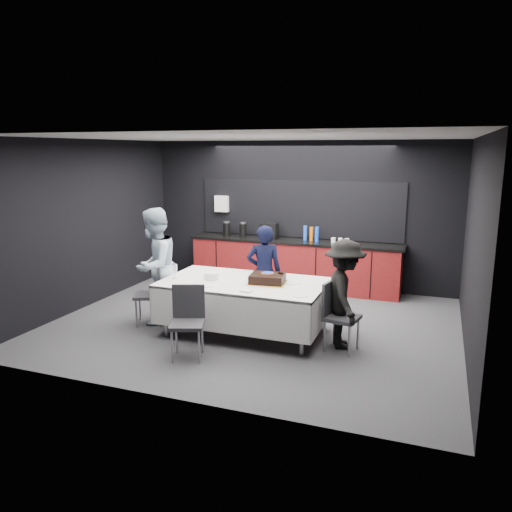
{
  "coord_description": "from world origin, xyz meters",
  "views": [
    {
      "loc": [
        2.56,
        -6.81,
        2.62
      ],
      "look_at": [
        0.0,
        0.1,
        1.05
      ],
      "focal_mm": 35.0,
      "sensor_mm": 36.0,
      "label": 1
    }
  ],
  "objects_px": {
    "person_right": "(344,294)",
    "person_center": "(264,273)",
    "plate_stack": "(212,276)",
    "chair_near": "(188,316)",
    "person_left": "(155,266)",
    "champagne_flute": "(174,268)",
    "party_table": "(244,291)",
    "cake_assembly": "(268,279)",
    "chair_left": "(154,290)",
    "chair_right": "(337,311)"
  },
  "relations": [
    {
      "from": "person_center",
      "to": "person_left",
      "type": "xyz_separation_m",
      "value": [
        -1.52,
        -0.71,
        0.14
      ]
    },
    {
      "from": "chair_left",
      "to": "chair_near",
      "type": "distance_m",
      "value": 1.41
    },
    {
      "from": "plate_stack",
      "to": "chair_right",
      "type": "distance_m",
      "value": 1.88
    },
    {
      "from": "cake_assembly",
      "to": "person_right",
      "type": "distance_m",
      "value": 1.1
    },
    {
      "from": "plate_stack",
      "to": "chair_right",
      "type": "relative_size",
      "value": 0.23
    },
    {
      "from": "party_table",
      "to": "chair_right",
      "type": "relative_size",
      "value": 2.51
    },
    {
      "from": "chair_left",
      "to": "champagne_flute",
      "type": "bearing_deg",
      "value": -15.69
    },
    {
      "from": "cake_assembly",
      "to": "champagne_flute",
      "type": "bearing_deg",
      "value": -170.11
    },
    {
      "from": "cake_assembly",
      "to": "chair_near",
      "type": "xyz_separation_m",
      "value": [
        -0.73,
        -1.03,
        -0.31
      ]
    },
    {
      "from": "chair_right",
      "to": "person_right",
      "type": "distance_m",
      "value": 0.25
    },
    {
      "from": "chair_right",
      "to": "person_right",
      "type": "bearing_deg",
      "value": 59.33
    },
    {
      "from": "plate_stack",
      "to": "chair_near",
      "type": "distance_m",
      "value": 1.0
    },
    {
      "from": "party_table",
      "to": "person_right",
      "type": "relative_size",
      "value": 1.57
    },
    {
      "from": "party_table",
      "to": "plate_stack",
      "type": "xyz_separation_m",
      "value": [
        -0.48,
        -0.05,
        0.19
      ]
    },
    {
      "from": "champagne_flute",
      "to": "person_left",
      "type": "relative_size",
      "value": 0.13
    },
    {
      "from": "plate_stack",
      "to": "champagne_flute",
      "type": "distance_m",
      "value": 0.56
    },
    {
      "from": "cake_assembly",
      "to": "person_right",
      "type": "bearing_deg",
      "value": -1.75
    },
    {
      "from": "party_table",
      "to": "person_center",
      "type": "height_order",
      "value": "person_center"
    },
    {
      "from": "champagne_flute",
      "to": "chair_right",
      "type": "distance_m",
      "value": 2.42
    },
    {
      "from": "cake_assembly",
      "to": "chair_near",
      "type": "relative_size",
      "value": 0.6
    },
    {
      "from": "chair_near",
      "to": "person_left",
      "type": "height_order",
      "value": "person_left"
    },
    {
      "from": "chair_left",
      "to": "person_center",
      "type": "relative_size",
      "value": 0.62
    },
    {
      "from": "chair_right",
      "to": "person_left",
      "type": "bearing_deg",
      "value": 177.59
    },
    {
      "from": "plate_stack",
      "to": "chair_near",
      "type": "relative_size",
      "value": 0.23
    },
    {
      "from": "chair_left",
      "to": "person_left",
      "type": "bearing_deg",
      "value": 97.62
    },
    {
      "from": "person_left",
      "to": "chair_left",
      "type": "bearing_deg",
      "value": 5.73
    },
    {
      "from": "party_table",
      "to": "person_left",
      "type": "distance_m",
      "value": 1.48
    },
    {
      "from": "party_table",
      "to": "plate_stack",
      "type": "height_order",
      "value": "plate_stack"
    },
    {
      "from": "chair_near",
      "to": "person_center",
      "type": "distance_m",
      "value": 1.78
    },
    {
      "from": "party_table",
      "to": "person_right",
      "type": "distance_m",
      "value": 1.45
    },
    {
      "from": "chair_right",
      "to": "party_table",
      "type": "bearing_deg",
      "value": 174.66
    },
    {
      "from": "party_table",
      "to": "person_center",
      "type": "xyz_separation_m",
      "value": [
        0.06,
        0.71,
        0.11
      ]
    },
    {
      "from": "person_right",
      "to": "plate_stack",
      "type": "bearing_deg",
      "value": 71.8
    },
    {
      "from": "person_right",
      "to": "person_center",
      "type": "bearing_deg",
      "value": 43.26
    },
    {
      "from": "champagne_flute",
      "to": "person_right",
      "type": "height_order",
      "value": "person_right"
    },
    {
      "from": "plate_stack",
      "to": "person_left",
      "type": "relative_size",
      "value": 0.12
    },
    {
      "from": "chair_near",
      "to": "champagne_flute",
      "type": "bearing_deg",
      "value": 128.67
    },
    {
      "from": "person_center",
      "to": "chair_right",
      "type": "bearing_deg",
      "value": 125.14
    },
    {
      "from": "chair_left",
      "to": "person_right",
      "type": "xyz_separation_m",
      "value": [
        2.89,
        0.08,
        0.2
      ]
    },
    {
      "from": "person_center",
      "to": "person_right",
      "type": "xyz_separation_m",
      "value": [
        1.39,
        -0.71,
        -0.01
      ]
    },
    {
      "from": "cake_assembly",
      "to": "person_right",
      "type": "xyz_separation_m",
      "value": [
        1.1,
        -0.03,
        -0.11
      ]
    },
    {
      "from": "cake_assembly",
      "to": "chair_near",
      "type": "bearing_deg",
      "value": -125.04
    },
    {
      "from": "person_left",
      "to": "cake_assembly",
      "type": "bearing_deg",
      "value": 89.35
    },
    {
      "from": "person_left",
      "to": "champagne_flute",
      "type": "bearing_deg",
      "value": 64.03
    },
    {
      "from": "party_table",
      "to": "person_right",
      "type": "bearing_deg",
      "value": -0.15
    },
    {
      "from": "chair_left",
      "to": "chair_near",
      "type": "height_order",
      "value": "same"
    },
    {
      "from": "cake_assembly",
      "to": "plate_stack",
      "type": "height_order",
      "value": "cake_assembly"
    },
    {
      "from": "party_table",
      "to": "person_left",
      "type": "xyz_separation_m",
      "value": [
        -1.46,
        -0.01,
        0.25
      ]
    },
    {
      "from": "party_table",
      "to": "champagne_flute",
      "type": "distance_m",
      "value": 1.08
    },
    {
      "from": "plate_stack",
      "to": "chair_left",
      "type": "relative_size",
      "value": 0.23
    }
  ]
}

